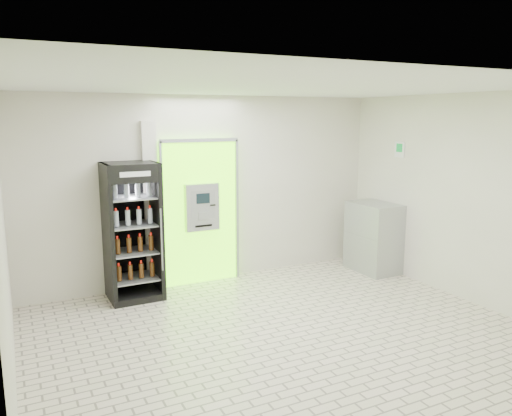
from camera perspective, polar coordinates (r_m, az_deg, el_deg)
ground at (r=6.38m, az=3.29°, el=-14.31°), size 6.00×6.00×0.00m
room_shell at (r=5.85m, az=3.48°, el=2.31°), size 6.00×6.00×6.00m
atm_assembly at (r=8.04m, az=-6.43°, el=-0.35°), size 1.30×0.24×2.33m
pillar at (r=7.83m, az=-11.90°, el=0.15°), size 0.22×0.11×2.60m
beverage_cooler at (r=7.54m, az=-13.94°, el=-2.90°), size 0.77×0.72×2.02m
steel_cabinet at (r=8.91m, az=13.27°, el=-3.27°), size 0.62×0.91×1.20m
exit_sign at (r=8.72m, az=16.11°, el=6.44°), size 0.02×0.22×0.26m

